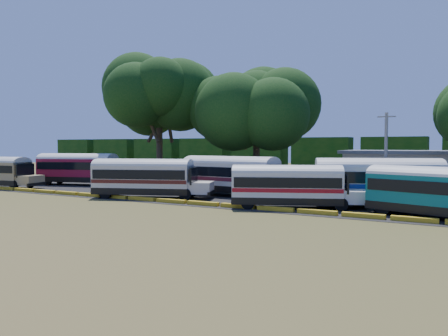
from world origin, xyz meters
The scene contains 14 objects.
ground centered at (0.00, 0.00, 0.00)m, with size 160.00×160.00×0.00m, color #43511B.
asphalt_strip centered at (1.00, 12.00, 0.01)m, with size 64.00×24.00×0.02m, color black.
curb centered at (0.00, 1.00, 0.15)m, with size 53.70×0.45×0.30m.
terminal_building centered at (18.00, 30.00, 2.03)m, with size 19.00×9.00×4.00m.
treeline_backdrop centered at (0.00, 48.00, 3.00)m, with size 130.00×4.00×6.00m.
bus_red centered at (-17.09, 8.68, 2.12)m, with size 11.55×5.54×3.69m.
bus_cream_west centered at (-2.41, 2.60, 1.95)m, with size 10.74×6.00×3.45m.
bus_cream_east centered at (3.60, 7.50, 2.06)m, with size 11.31×3.80×3.65m.
bus_white_red centered at (10.86, 2.79, 1.81)m, with size 9.89×5.87×3.19m.
bus_white_blue centered at (16.55, 6.96, 2.08)m, with size 11.40×6.54×3.67m.
bus_teal centered at (20.70, 2.85, 1.89)m, with size 10.30×5.32×3.29m.
tree_west centered at (-12.11, 17.32, 11.13)m, with size 11.89×11.89×15.52m.
tree_center centered at (0.07, 20.40, 9.26)m, with size 11.55×11.55×13.52m.
utility_pole centered at (15.72, 14.70, 3.92)m, with size 1.60×0.30×7.62m.
Camera 1 is at (22.09, -27.43, 4.64)m, focal length 35.00 mm.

